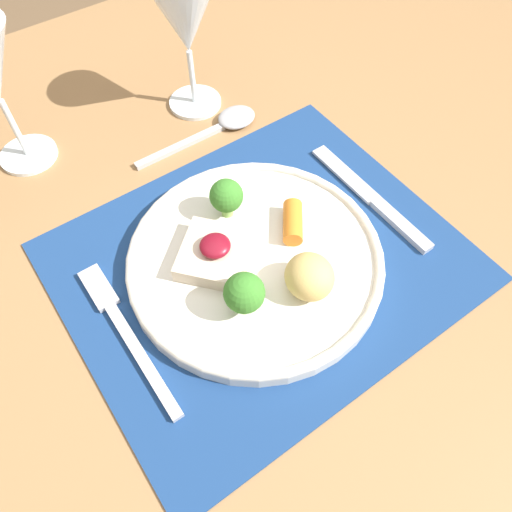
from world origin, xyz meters
TOP-DOWN VIEW (x-y plane):
  - ground_plane at (0.00, 0.00)m, footprint 8.00×8.00m
  - dining_table at (0.00, 0.00)m, footprint 1.43×1.24m
  - placemat at (0.00, 0.00)m, footprint 0.44×0.37m
  - dinner_plate at (-0.01, -0.00)m, footprint 0.29×0.29m
  - fork at (-0.17, 0.02)m, footprint 0.02×0.20m
  - knife at (0.17, -0.01)m, footprint 0.02×0.20m
  - spoon at (0.09, 0.22)m, footprint 0.19×0.05m
  - wine_glass_near at (0.08, 0.28)m, footprint 0.09×0.09m

SIDE VIEW (x-z plane):
  - ground_plane at x=0.00m, z-range 0.00..0.00m
  - dining_table at x=0.00m, z-range 0.30..1.07m
  - placemat at x=0.00m, z-range 0.76..0.77m
  - knife at x=0.17m, z-range 0.76..0.77m
  - fork at x=-0.17m, z-range 0.77..0.77m
  - spoon at x=0.09m, z-range 0.76..0.78m
  - dinner_plate at x=-0.01m, z-range 0.75..0.82m
  - wine_glass_near at x=0.08m, z-range 0.80..0.98m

